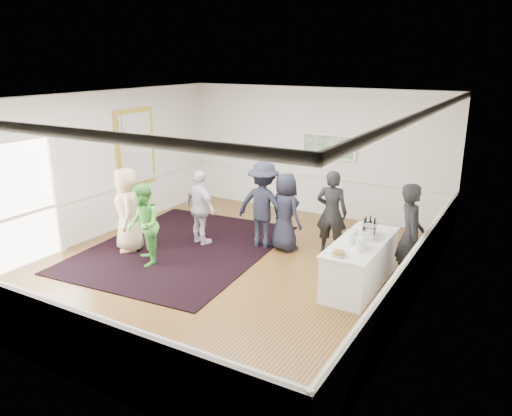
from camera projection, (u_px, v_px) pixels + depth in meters
The scene contains 23 objects.
floor at pixel (229, 265), 9.70m from camera, with size 8.00×8.00×0.00m, color brown.
ceiling at pixel (226, 98), 8.77m from camera, with size 7.00×8.00×0.02m, color white.
wall_left at pixel (93, 166), 10.90m from camera, with size 0.02×8.00×3.20m, color white.
wall_right at pixel (421, 214), 7.56m from camera, with size 0.02×8.00×3.20m, color white.
wall_back at pixel (314, 152), 12.55m from camera, with size 7.00×0.02×3.20m, color white.
wall_front at pixel (43, 258), 5.92m from camera, with size 7.00×0.02×3.20m, color white.
wainscoting at pixel (228, 241), 9.55m from camera, with size 7.00×8.00×1.00m, color white, non-canonical shape.
mirror at pixel (136, 148), 11.90m from camera, with size 0.05×1.25×1.85m.
doorway at pixel (18, 194), 9.36m from camera, with size 0.10×1.78×2.56m.
landscape_painting at pixel (328, 146), 12.26m from camera, with size 1.44×0.06×0.66m.
area_rug at pixel (182, 248), 10.55m from camera, with size 3.50×4.59×0.02m, color black.
serving_table at pixel (360, 263), 8.73m from camera, with size 0.80×2.08×0.84m.
bartender at pixel (410, 236), 8.61m from camera, with size 0.68×0.44×1.86m, color black.
guest_tan at pixel (128, 210), 10.23m from camera, with size 0.86×0.56×1.76m, color tan.
guest_green at pixel (143, 225), 9.54m from camera, with size 0.78×0.61×1.61m, color green.
guest_lilac at pixel (200, 208), 10.60m from camera, with size 0.95×0.39×1.62m, color silver.
guest_dark_a at pixel (263, 205), 10.42m from camera, with size 1.19×0.68×1.84m, color black.
guest_dark_b at pixel (332, 213), 10.08m from camera, with size 0.64×0.42×1.75m, color black.
guest_navy at pixel (285, 212), 10.29m from camera, with size 0.80×0.52×1.64m, color black.
wine_bottles at pixel (370, 225), 8.94m from camera, with size 0.25×0.25×0.31m.
juice_pitchers at pixel (358, 240), 8.33m from camera, with size 0.36×0.50×0.24m.
ice_bucket at pixel (369, 232), 8.69m from camera, with size 0.26×0.26×0.24m, color silver.
nut_bowl at pixel (339, 253), 7.96m from camera, with size 0.25×0.25×0.08m.
Camera 1 is at (4.93, -7.49, 3.89)m, focal length 35.00 mm.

